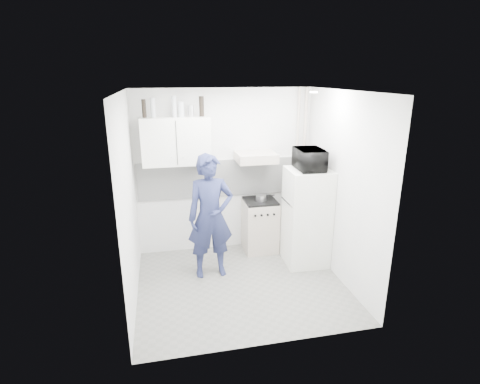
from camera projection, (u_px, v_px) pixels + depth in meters
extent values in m
plane|color=slate|center=(241.00, 284.00, 5.21)|extent=(2.80, 2.80, 0.00)
plane|color=white|center=(241.00, 91.00, 4.42)|extent=(2.80, 2.80, 0.00)
plane|color=white|center=(225.00, 172.00, 5.98)|extent=(2.80, 0.00, 2.80)
plane|color=white|center=(129.00, 203.00, 4.53)|extent=(0.00, 2.60, 2.60)
plane|color=white|center=(341.00, 189.00, 5.10)|extent=(0.00, 2.60, 2.60)
imported|color=#20264C|center=(211.00, 217.00, 5.22)|extent=(0.67, 0.46, 1.78)
cube|color=#B8AA9A|center=(260.00, 226.00, 6.12)|extent=(0.52, 0.52, 0.84)
cube|color=white|center=(306.00, 217.00, 5.61)|extent=(0.64, 0.64, 1.48)
cube|color=black|center=(260.00, 201.00, 5.99)|extent=(0.50, 0.50, 0.03)
cylinder|color=silver|center=(261.00, 198.00, 5.95)|extent=(0.17, 0.17, 0.09)
imported|color=black|center=(310.00, 159.00, 5.35)|extent=(0.56, 0.39, 0.30)
cylinder|color=black|center=(144.00, 109.00, 5.27)|extent=(0.06, 0.06, 0.26)
cylinder|color=#B2B7BC|center=(153.00, 108.00, 5.29)|extent=(0.07, 0.07, 0.27)
cylinder|color=#B2B7BC|center=(174.00, 106.00, 5.35)|extent=(0.07, 0.07, 0.30)
cylinder|color=#B2B7BC|center=(181.00, 109.00, 5.38)|extent=(0.09, 0.09, 0.22)
cylinder|color=silver|center=(191.00, 111.00, 5.42)|extent=(0.09, 0.09, 0.17)
cylinder|color=black|center=(202.00, 106.00, 5.43)|extent=(0.07, 0.07, 0.29)
cube|color=white|center=(176.00, 141.00, 5.50)|extent=(1.00, 0.35, 0.70)
cube|color=#B8AA9A|center=(256.00, 157.00, 5.76)|extent=(0.60, 0.50, 0.14)
cube|color=white|center=(225.00, 178.00, 6.00)|extent=(2.74, 0.03, 0.60)
cylinder|color=#B8AA9A|center=(303.00, 169.00, 6.17)|extent=(0.05, 0.05, 2.60)
cylinder|color=#B8AA9A|center=(296.00, 169.00, 6.14)|extent=(0.04, 0.04, 2.60)
cylinder|color=white|center=(314.00, 92.00, 4.82)|extent=(0.10, 0.10, 0.02)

